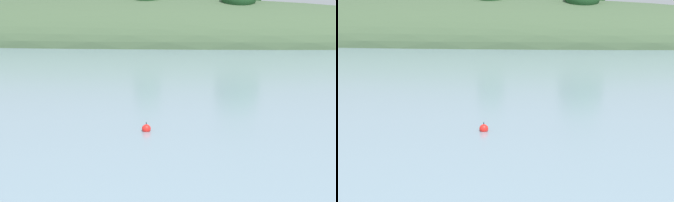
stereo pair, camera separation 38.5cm
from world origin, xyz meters
The scene contains 2 objects.
far_shoreline_hill centered at (-24.90, 89.73, 0.11)m, with size 150.00×36.00×20.97m.
mooring_buoy_outer centered at (-0.81, 18.17, 0.12)m, with size 0.44×0.44×0.54m.
Camera 1 is at (3.69, -6.56, 5.79)m, focal length 56.70 mm.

